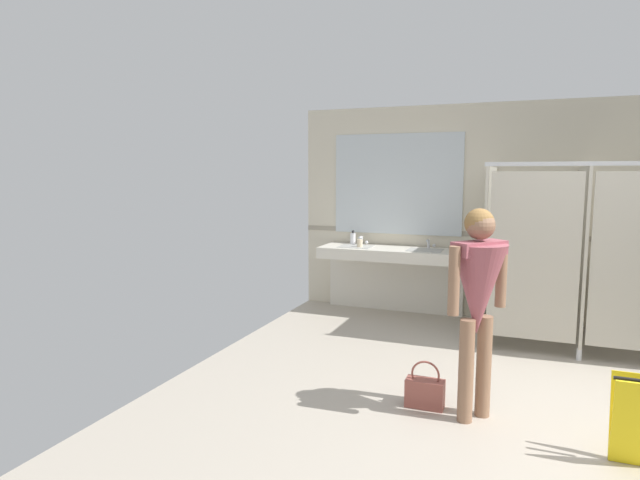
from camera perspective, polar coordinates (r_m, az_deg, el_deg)
ground_plane at (r=4.41m, az=27.72°, el=-18.55°), size 6.80×6.32×0.10m
wall_back at (r=6.93m, az=25.88°, el=2.51°), size 6.80×0.12×2.66m
wall_back_tile_band at (r=6.89m, az=25.80°, el=0.16°), size 6.80×0.01×0.06m
vanity_counter at (r=6.90m, az=7.70°, el=-2.62°), size 1.78×0.60×0.98m
mirror_panel at (r=7.01m, az=8.27°, el=5.95°), size 1.68×0.02×1.30m
bathroom_stalls at (r=6.04m, az=26.26°, el=-1.19°), size 1.89×1.32×1.92m
person_standing at (r=4.00m, az=16.60°, el=-5.09°), size 0.56×0.56×1.56m
handbag at (r=4.36m, az=11.20°, el=-15.70°), size 0.29×0.14×0.37m
soap_dispenser at (r=7.09m, az=3.56°, el=0.17°), size 0.07×0.07×0.19m
paper_cup at (r=6.81m, az=4.30°, el=-0.37°), size 0.07×0.07×0.10m
wet_floor_sign at (r=3.97m, az=30.84°, el=-16.29°), size 0.28×0.19×0.56m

